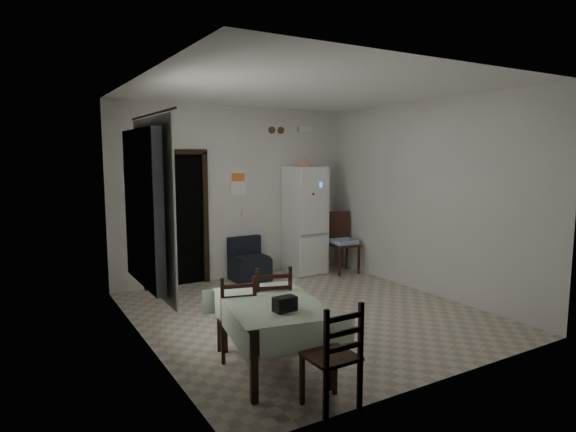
# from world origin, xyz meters

# --- Properties ---
(ground) EXTENTS (4.50, 4.50, 0.00)m
(ground) POSITION_xyz_m (0.00, 0.00, 0.00)
(ground) COLOR #B6A994
(ground) RESTS_ON ground
(ceiling) EXTENTS (4.20, 4.50, 0.02)m
(ceiling) POSITION_xyz_m (0.00, 0.00, 2.90)
(ceiling) COLOR white
(ceiling) RESTS_ON ground
(wall_back) EXTENTS (4.20, 0.02, 2.90)m
(wall_back) POSITION_xyz_m (0.00, 2.25, 1.45)
(wall_back) COLOR silver
(wall_back) RESTS_ON ground
(wall_front) EXTENTS (4.20, 0.02, 2.90)m
(wall_front) POSITION_xyz_m (0.00, -2.25, 1.45)
(wall_front) COLOR silver
(wall_front) RESTS_ON ground
(wall_left) EXTENTS (0.02, 4.50, 2.90)m
(wall_left) POSITION_xyz_m (-2.10, 0.00, 1.45)
(wall_left) COLOR silver
(wall_left) RESTS_ON ground
(wall_right) EXTENTS (0.02, 4.50, 2.90)m
(wall_right) POSITION_xyz_m (2.10, 0.00, 1.45)
(wall_right) COLOR silver
(wall_right) RESTS_ON ground
(doorway) EXTENTS (1.06, 0.52, 2.22)m
(doorway) POSITION_xyz_m (-1.05, 2.45, 1.06)
(doorway) COLOR black
(doorway) RESTS_ON ground
(window_recess) EXTENTS (0.10, 1.20, 1.60)m
(window_recess) POSITION_xyz_m (-2.15, -0.20, 1.55)
(window_recess) COLOR silver
(window_recess) RESTS_ON ground
(curtain) EXTENTS (0.02, 1.45, 1.85)m
(curtain) POSITION_xyz_m (-2.04, -0.20, 1.55)
(curtain) COLOR white
(curtain) RESTS_ON ground
(curtain_rod) EXTENTS (0.02, 1.60, 0.02)m
(curtain_rod) POSITION_xyz_m (-2.03, -0.20, 2.50)
(curtain_rod) COLOR black
(curtain_rod) RESTS_ON ground
(calendar) EXTENTS (0.28, 0.02, 0.40)m
(calendar) POSITION_xyz_m (0.05, 2.24, 1.62)
(calendar) COLOR white
(calendar) RESTS_ON ground
(calendar_image) EXTENTS (0.24, 0.01, 0.14)m
(calendar_image) POSITION_xyz_m (0.05, 2.23, 1.72)
(calendar_image) COLOR orange
(calendar_image) RESTS_ON ground
(light_switch) EXTENTS (0.08, 0.02, 0.12)m
(light_switch) POSITION_xyz_m (0.15, 2.24, 1.10)
(light_switch) COLOR beige
(light_switch) RESTS_ON ground
(vent_left) EXTENTS (0.12, 0.03, 0.12)m
(vent_left) POSITION_xyz_m (0.70, 2.23, 2.52)
(vent_left) COLOR brown
(vent_left) RESTS_ON ground
(vent_right) EXTENTS (0.12, 0.03, 0.12)m
(vent_right) POSITION_xyz_m (0.88, 2.23, 2.52)
(vent_right) COLOR brown
(vent_right) RESTS_ON ground
(emergency_light) EXTENTS (0.25, 0.07, 0.09)m
(emergency_light) POSITION_xyz_m (1.35, 2.21, 2.55)
(emergency_light) COLOR white
(emergency_light) RESTS_ON ground
(fridge) EXTENTS (0.63, 0.63, 1.89)m
(fridge) POSITION_xyz_m (1.20, 1.93, 0.95)
(fridge) COLOR white
(fridge) RESTS_ON ground
(tan_cone) EXTENTS (0.23, 0.23, 0.18)m
(tan_cone) POSITION_xyz_m (1.12, 1.84, 1.98)
(tan_cone) COLOR tan
(tan_cone) RESTS_ON fridge
(navy_seat) EXTENTS (0.59, 0.57, 0.72)m
(navy_seat) POSITION_xyz_m (0.10, 1.93, 0.36)
(navy_seat) COLOR black
(navy_seat) RESTS_ON ground
(corner_chair) EXTENTS (0.51, 0.51, 1.08)m
(corner_chair) POSITION_xyz_m (1.77, 1.55, 0.54)
(corner_chair) COLOR black
(corner_chair) RESTS_ON ground
(dining_table) EXTENTS (1.09, 1.46, 0.69)m
(dining_table) POSITION_xyz_m (-1.22, -1.24, 0.34)
(dining_table) COLOR #ADBEA3
(dining_table) RESTS_ON ground
(black_bag) EXTENTS (0.21, 0.14, 0.13)m
(black_bag) POSITION_xyz_m (-1.25, -1.55, 0.75)
(black_bag) COLOR black
(black_bag) RESTS_ON dining_table
(dining_chair_far_left) EXTENTS (0.46, 0.46, 0.88)m
(dining_chair_far_left) POSITION_xyz_m (-1.38, -0.78, 0.44)
(dining_chair_far_left) COLOR black
(dining_chair_far_left) RESTS_ON ground
(dining_chair_far_right) EXTENTS (0.50, 0.50, 0.93)m
(dining_chair_far_right) POSITION_xyz_m (-0.96, -0.77, 0.47)
(dining_chair_far_right) COLOR black
(dining_chair_far_right) RESTS_ON ground
(dining_chair_near_head) EXTENTS (0.40, 0.40, 0.92)m
(dining_chair_near_head) POSITION_xyz_m (-1.15, -2.13, 0.46)
(dining_chair_near_head) COLOR black
(dining_chair_near_head) RESTS_ON ground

